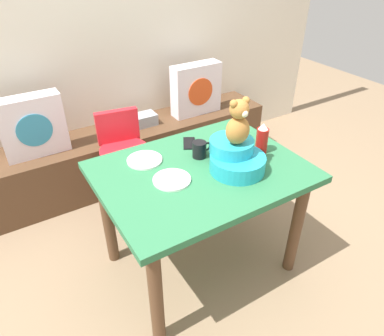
{
  "coord_description": "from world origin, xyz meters",
  "views": [
    {
      "loc": [
        -0.89,
        -1.35,
        1.82
      ],
      "look_at": [
        0.0,
        0.1,
        0.69
      ],
      "focal_mm": 33.27,
      "sensor_mm": 36.0,
      "label": 1
    }
  ],
  "objects": [
    {
      "name": "coffee_mug",
      "position": [
        0.06,
        0.12,
        0.79
      ],
      "size": [
        0.12,
        0.08,
        0.09
      ],
      "color": "black",
      "rests_on": "dining_table"
    },
    {
      "name": "cell_phone",
      "position": [
        0.09,
        0.27,
        0.74
      ],
      "size": [
        0.13,
        0.16,
        0.01
      ],
      "primitive_type": "cube",
      "rotation": [
        0.0,
        0.0,
        2.62
      ],
      "color": "black",
      "rests_on": "dining_table"
    },
    {
      "name": "teddy_bear",
      "position": [
        0.16,
        -0.09,
        1.02
      ],
      "size": [
        0.13,
        0.12,
        0.25
      ],
      "color": "#B17635",
      "rests_on": "infant_seat_teal"
    },
    {
      "name": "highchair",
      "position": [
        -0.18,
        0.74,
        0.52
      ],
      "size": [
        0.36,
        0.49,
        0.79
      ],
      "color": "red",
      "rests_on": "ground_plane"
    },
    {
      "name": "dinner_plate_near",
      "position": [
        -0.19,
        -0.01,
        0.75
      ],
      "size": [
        0.2,
        0.2,
        0.01
      ],
      "primitive_type": "cylinder",
      "color": "white",
      "rests_on": "dining_table"
    },
    {
      "name": "dining_table",
      "position": [
        0.0,
        0.0,
        0.62
      ],
      "size": [
        1.12,
        0.85,
        0.74
      ],
      "color": "#2D7247",
      "rests_on": "ground_plane"
    },
    {
      "name": "ground_plane",
      "position": [
        0.0,
        0.0,
        0.0
      ],
      "size": [
        8.0,
        8.0,
        0.0
      ],
      "primitive_type": "plane",
      "color": "#8C7256"
    },
    {
      "name": "pillow_floral_right",
      "position": [
        0.68,
        1.15,
        0.68
      ],
      "size": [
        0.44,
        0.15,
        0.44
      ],
      "color": "silver",
      "rests_on": "window_bench"
    },
    {
      "name": "window_bench",
      "position": [
        0.0,
        1.17,
        0.23
      ],
      "size": [
        2.6,
        0.44,
        0.46
      ],
      "primitive_type": "cube",
      "color": "brown",
      "rests_on": "ground_plane"
    },
    {
      "name": "book_stack",
      "position": [
        0.18,
        1.17,
        0.51
      ],
      "size": [
        0.2,
        0.14,
        0.09
      ],
      "primitive_type": "cube",
      "color": "#959EA7",
      "rests_on": "window_bench"
    },
    {
      "name": "ketchup_bottle",
      "position": [
        0.4,
        -0.03,
        0.83
      ],
      "size": [
        0.07,
        0.07,
        0.18
      ],
      "color": "red",
      "rests_on": "dining_table"
    },
    {
      "name": "back_wall",
      "position": [
        0.0,
        1.44,
        1.3
      ],
      "size": [
        4.4,
        0.1,
        2.6
      ],
      "primitive_type": "cube",
      "color": "silver",
      "rests_on": "ground_plane"
    },
    {
      "name": "pillow_floral_left",
      "position": [
        -0.68,
        1.15,
        0.68
      ],
      "size": [
        0.44,
        0.15,
        0.44
      ],
      "color": "silver",
      "rests_on": "window_bench"
    },
    {
      "name": "infant_seat_teal",
      "position": [
        0.16,
        -0.09,
        0.81
      ],
      "size": [
        0.3,
        0.33,
        0.16
      ],
      "color": "#23A2B9",
      "rests_on": "dining_table"
    },
    {
      "name": "dinner_plate_far",
      "position": [
        -0.23,
        0.24,
        0.75
      ],
      "size": [
        0.2,
        0.2,
        0.01
      ],
      "primitive_type": "cylinder",
      "color": "white",
      "rests_on": "dining_table"
    }
  ]
}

